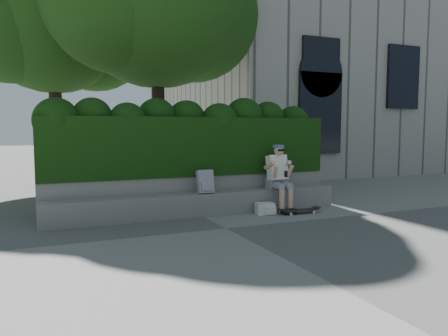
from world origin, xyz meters
name	(u,v)px	position (x,y,z in m)	size (l,w,h in m)	color
ground	(226,228)	(0.00, 0.00, 0.00)	(80.00, 80.00, 0.00)	slate
bench_ledge	(201,204)	(0.00, 1.25, 0.23)	(6.00, 0.45, 0.45)	gray
planter_wall	(192,193)	(0.00, 1.73, 0.38)	(6.00, 0.50, 0.75)	gray
hedge	(189,146)	(0.00, 1.95, 1.35)	(6.00, 1.00, 1.20)	black
building	(306,4)	(9.00, 11.00, 7.50)	(12.00, 12.00, 15.00)	gray
tree_right	(52,8)	(-2.40, 6.33, 4.98)	(4.61, 4.61, 7.30)	black
person	(279,175)	(1.68, 1.07, 0.75)	(0.40, 0.76, 1.38)	gray
skateboard	(300,210)	(1.90, 0.58, 0.07)	(0.78, 0.20, 0.08)	black
backpack_plaid	(205,182)	(0.06, 1.15, 0.68)	(0.31, 0.17, 0.46)	#A9A9AD
backpack_ground	(265,208)	(1.22, 0.82, 0.12)	(0.36, 0.25, 0.23)	silver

